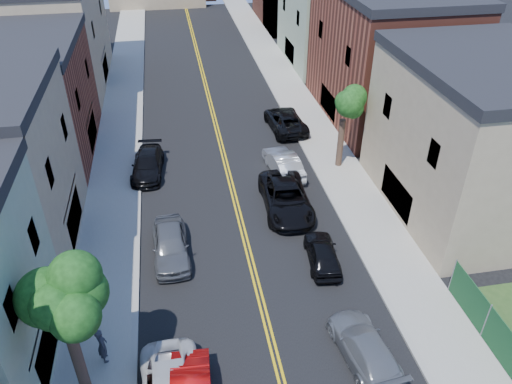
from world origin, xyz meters
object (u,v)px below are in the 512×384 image
silver_car_right (283,163)px  black_car_right (323,253)px  black_car_left (148,164)px  pedestrian_left (102,345)px  grey_car_left (171,245)px  grey_car_right (365,348)px  black_suv_lane (286,198)px  dark_car_right_far (285,120)px

silver_car_right → black_car_right: bearing=83.4°
black_car_left → pedestrian_left: pedestrian_left is taller
grey_car_left → grey_car_right: (8.05, -8.39, -0.12)m
black_car_left → black_car_right: size_ratio=1.25×
grey_car_left → black_suv_lane: black_suv_lane is taller
dark_car_right_far → pedestrian_left: size_ratio=3.07×
grey_car_right → black_suv_lane: (-0.80, 11.67, 0.14)m
grey_car_right → pedestrian_left: 11.33m
silver_car_right → black_suv_lane: bearing=72.8°
dark_car_right_far → pedestrian_left: (-12.87, -20.78, 0.28)m
dark_car_right_far → black_suv_lane: (-2.50, -10.97, 0.06)m
silver_car_right → dark_car_right_far: size_ratio=0.85×
grey_car_left → black_car_right: grey_car_left is taller
black_car_left → silver_car_right: size_ratio=1.04×
dark_car_right_far → black_suv_lane: bearing=73.7°
grey_car_left → black_car_left: (-1.25, 9.19, -0.10)m
dark_car_right_far → black_car_right: bearing=80.5°
black_suv_lane → dark_car_right_far: bearing=79.4°
grey_car_left → silver_car_right: bearing=41.5°
black_car_right → black_suv_lane: 5.35m
pedestrian_left → black_suv_lane: bearing=-62.8°
grey_car_right → grey_car_left: bearing=-52.4°
black_car_left → grey_car_right: size_ratio=1.03×
grey_car_left → silver_car_right: size_ratio=1.01×
black_car_left → black_car_right: black_car_left is taller
black_car_left → grey_car_right: 19.88m
grey_car_right → silver_car_right: silver_car_right is taller
dark_car_right_far → pedestrian_left: 24.44m
black_suv_lane → silver_car_right: bearing=81.6°
grey_car_right → pedestrian_left: size_ratio=2.66×
grey_car_left → grey_car_right: size_ratio=1.00×
black_car_left → silver_car_right: 9.44m
black_car_left → grey_car_right: black_car_left is taller
black_car_left → pedestrian_left: bearing=-91.3°
pedestrian_left → black_car_right: bearing=-84.2°
grey_car_right → black_car_right: bearing=-96.2°
silver_car_right → pedestrian_left: size_ratio=2.63×
silver_car_right → black_suv_lane: black_suv_lane is taller
grey_car_left → black_car_right: 8.30m
black_car_right → dark_car_right_far: bearing=-90.1°
black_car_right → black_suv_lane: black_suv_lane is taller
silver_car_right → black_car_left: bearing=-16.6°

